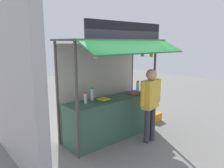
% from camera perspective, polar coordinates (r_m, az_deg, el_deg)
% --- Properties ---
extents(ground_plane, '(20.00, 20.00, 0.00)m').
position_cam_1_polar(ground_plane, '(5.44, 0.00, -13.67)').
color(ground_plane, slate).
extents(stall_counter, '(2.30, 0.64, 0.96)m').
position_cam_1_polar(stall_counter, '(5.26, 0.00, -8.91)').
color(stall_counter, '#385B4C').
rests_on(stall_counter, ground).
extents(stall_structure, '(2.50, 1.53, 2.68)m').
position_cam_1_polar(stall_structure, '(5.08, -0.93, 3.67)').
color(stall_structure, '#4C4742').
rests_on(stall_structure, ground).
extents(water_bottle_right, '(0.07, 0.07, 0.25)m').
position_cam_1_polar(water_bottle_right, '(4.71, -7.02, -3.76)').
color(water_bottle_right, silver).
rests_on(water_bottle_right, stall_counter).
extents(water_bottle_front_right, '(0.09, 0.09, 0.30)m').
position_cam_1_polar(water_bottle_front_right, '(5.81, 6.82, -0.68)').
color(water_bottle_front_right, silver).
rests_on(water_bottle_front_right, stall_counter).
extents(water_bottle_mid_left, '(0.08, 0.08, 0.30)m').
position_cam_1_polar(water_bottle_mid_left, '(4.96, -5.28, -2.69)').
color(water_bottle_mid_left, silver).
rests_on(water_bottle_mid_left, stall_counter).
extents(magazine_stack_rear_center, '(0.21, 0.28, 0.06)m').
position_cam_1_polar(magazine_stack_rear_center, '(5.52, 5.62, -2.47)').
color(magazine_stack_rear_center, black).
rests_on(magazine_stack_rear_center, stall_counter).
extents(magazine_stack_far_right, '(0.26, 0.28, 0.09)m').
position_cam_1_polar(magazine_stack_far_right, '(5.55, 8.79, -2.34)').
color(magazine_stack_far_right, black).
rests_on(magazine_stack_far_right, stall_counter).
extents(magazine_stack_back_left, '(0.26, 0.27, 0.04)m').
position_cam_1_polar(magazine_stack_back_left, '(4.95, -2.18, -4.09)').
color(magazine_stack_back_left, black).
rests_on(magazine_stack_back_left, stall_counter).
extents(banana_bunch_rightmost, '(0.11, 0.11, 0.26)m').
position_cam_1_polar(banana_bunch_rightmost, '(5.04, 8.05, 8.11)').
color(banana_bunch_rightmost, '#332D23').
extents(banana_bunch_inner_left, '(0.11, 0.11, 0.24)m').
position_cam_1_polar(banana_bunch_inner_left, '(4.14, -4.39, 7.68)').
color(banana_bunch_inner_left, '#332D23').
extents(banana_bunch_inner_right, '(0.10, 0.10, 0.29)m').
position_cam_1_polar(banana_bunch_inner_right, '(5.28, 10.30, 7.70)').
color(banana_bunch_inner_right, '#332D23').
extents(vendor_person, '(0.64, 0.30, 1.69)m').
position_cam_1_polar(vendor_person, '(4.94, 10.12, -3.87)').
color(vendor_person, '#383842').
rests_on(vendor_person, ground).
extents(plastic_crate, '(0.35, 0.35, 0.24)m').
position_cam_1_polar(plastic_crate, '(6.55, 10.97, -8.39)').
color(plastic_crate, orange).
rests_on(plastic_crate, ground).
extents(neighbour_wall, '(0.20, 2.40, 3.36)m').
position_cam_1_polar(neighbour_wall, '(4.25, -24.51, 2.06)').
color(neighbour_wall, '#B7AFB4').
rests_on(neighbour_wall, ground).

